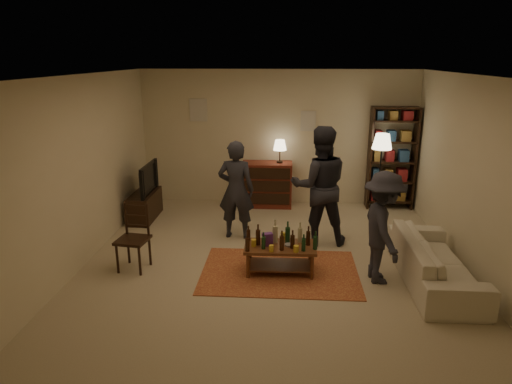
# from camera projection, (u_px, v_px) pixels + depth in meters

# --- Properties ---
(floor) EXTENTS (6.00, 6.00, 0.00)m
(floor) POSITION_uv_depth(u_px,v_px,m) (272.00, 264.00, 6.73)
(floor) COLOR #C6B793
(floor) RESTS_ON ground
(room_shell) EXTENTS (6.00, 6.00, 6.00)m
(room_shell) POSITION_uv_depth(u_px,v_px,m) (246.00, 115.00, 9.10)
(room_shell) COLOR beige
(room_shell) RESTS_ON ground
(rug) EXTENTS (2.20, 1.50, 0.01)m
(rug) POSITION_uv_depth(u_px,v_px,m) (280.00, 272.00, 6.47)
(rug) COLOR maroon
(rug) RESTS_ON ground
(coffee_table) EXTENTS (1.01, 0.56, 0.75)m
(coffee_table) POSITION_uv_depth(u_px,v_px,m) (280.00, 247.00, 6.36)
(coffee_table) COLOR brown
(coffee_table) RESTS_ON ground
(dining_chair) EXTENTS (0.47, 0.47, 0.96)m
(dining_chair) POSITION_uv_depth(u_px,v_px,m) (134.00, 235.00, 6.48)
(dining_chair) COLOR black
(dining_chair) RESTS_ON ground
(tv_stand) EXTENTS (0.40, 1.00, 1.06)m
(tv_stand) POSITION_uv_depth(u_px,v_px,m) (145.00, 199.00, 8.50)
(tv_stand) COLOR black
(tv_stand) RESTS_ON ground
(dresser) EXTENTS (1.00, 0.50, 1.36)m
(dresser) POSITION_uv_depth(u_px,v_px,m) (267.00, 183.00, 9.20)
(dresser) COLOR maroon
(dresser) RESTS_ON ground
(bookshelf) EXTENTS (0.90, 0.34, 2.02)m
(bookshelf) POSITION_uv_depth(u_px,v_px,m) (392.00, 157.00, 8.95)
(bookshelf) COLOR black
(bookshelf) RESTS_ON ground
(floor_lamp) EXTENTS (0.36, 0.36, 1.59)m
(floor_lamp) POSITION_uv_depth(u_px,v_px,m) (382.00, 147.00, 8.33)
(floor_lamp) COLOR black
(floor_lamp) RESTS_ON ground
(sofa) EXTENTS (0.81, 2.08, 0.61)m
(sofa) POSITION_uv_depth(u_px,v_px,m) (435.00, 261.00, 6.12)
(sofa) COLOR beige
(sofa) RESTS_ON ground
(person_left) EXTENTS (0.63, 0.45, 1.65)m
(person_left) POSITION_uv_depth(u_px,v_px,m) (236.00, 190.00, 7.50)
(person_left) COLOR #25262C
(person_left) RESTS_ON ground
(person_right) EXTENTS (1.00, 0.82, 1.92)m
(person_right) POSITION_uv_depth(u_px,v_px,m) (319.00, 186.00, 7.24)
(person_right) COLOR #23242A
(person_right) RESTS_ON ground
(person_by_sofa) EXTENTS (0.66, 1.03, 1.53)m
(person_by_sofa) POSITION_uv_depth(u_px,v_px,m) (383.00, 228.00, 6.03)
(person_by_sofa) COLOR #282830
(person_by_sofa) RESTS_ON ground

